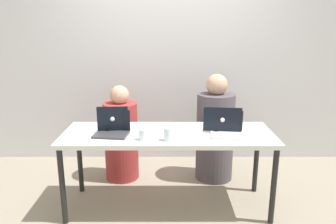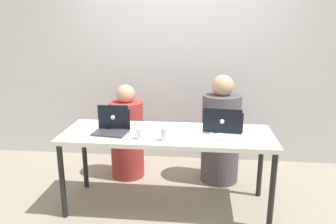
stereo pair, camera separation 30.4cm
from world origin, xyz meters
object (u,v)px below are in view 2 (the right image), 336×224
object	(u,v)px
laptop_back_right	(222,127)
laptop_back_left	(115,123)
person_on_left	(127,136)
water_glass_left	(141,134)
water_glass_center	(165,135)
laptop_front_left	(112,128)
laptop_front_right	(226,132)
person_on_right	(221,135)

from	to	relation	value
laptop_back_right	laptop_back_left	bearing A→B (deg)	6.10
person_on_left	water_glass_left	bearing A→B (deg)	107.73
laptop_back_right	water_glass_center	distance (m)	0.58
water_glass_center	laptop_front_left	bearing A→B (deg)	162.34
laptop_back_left	laptop_front_right	bearing A→B (deg)	167.59
laptop_front_right	water_glass_left	distance (m)	0.76
laptop_front_right	water_glass_center	distance (m)	0.55
laptop_back_left	water_glass_center	distance (m)	0.60
person_on_left	laptop_front_left	bearing A→B (deg)	88.40
person_on_right	person_on_left	bearing A→B (deg)	-17.09
water_glass_left	water_glass_center	xyz separation A→B (m)	(0.22, -0.02, 0.01)
laptop_back_left	laptop_back_right	bearing A→B (deg)	174.38
person_on_left	laptop_front_right	distance (m)	1.30
laptop_front_right	water_glass_center	bearing A→B (deg)	-157.37
laptop_back_right	water_glass_center	world-z (taller)	laptop_back_right
laptop_back_right	laptop_front_right	xyz separation A→B (m)	(0.03, -0.13, -0.01)
person_on_left	person_on_right	bearing A→B (deg)	176.49
person_on_left	laptop_front_left	distance (m)	0.74
laptop_front_right	water_glass_left	xyz separation A→B (m)	(-0.75, -0.13, -0.01)
water_glass_left	laptop_front_right	bearing A→B (deg)	10.10
person_on_right	water_glass_left	bearing A→B (deg)	30.30
laptop_back_right	laptop_front_left	bearing A→B (deg)	13.72
laptop_front_left	water_glass_left	size ratio (longest dim) A/B	3.53
laptop_back_right	water_glass_center	bearing A→B (deg)	35.98
laptop_back_left	water_glass_left	distance (m)	0.41
laptop_back_right	water_glass_center	size ratio (longest dim) A/B	3.36
water_glass_center	water_glass_left	bearing A→B (deg)	175.26
person_on_right	laptop_front_left	bearing A→B (deg)	15.59
person_on_right	water_glass_left	distance (m)	1.13
laptop_front_right	laptop_back_left	bearing A→B (deg)	178.77
laptop_front_left	water_glass_center	xyz separation A→B (m)	(0.51, -0.16, 0.00)
laptop_back_left	person_on_left	bearing A→B (deg)	-92.93
laptop_front_right	laptop_front_left	bearing A→B (deg)	-173.87
water_glass_left	laptop_back_right	bearing A→B (deg)	19.72
person_on_right	water_glass_center	distance (m)	1.02
laptop_back_left	laptop_front_left	bearing A→B (deg)	88.99
laptop_back_left	laptop_front_right	size ratio (longest dim) A/B	0.96
laptop_back_left	water_glass_left	bearing A→B (deg)	132.61
laptop_front_left	laptop_front_right	world-z (taller)	laptop_front_left
person_on_left	laptop_front_right	xyz separation A→B (m)	(1.06, -0.68, 0.32)
laptop_front_right	person_on_right	bearing A→B (deg)	96.97
laptop_back_left	laptop_back_right	size ratio (longest dim) A/B	0.80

